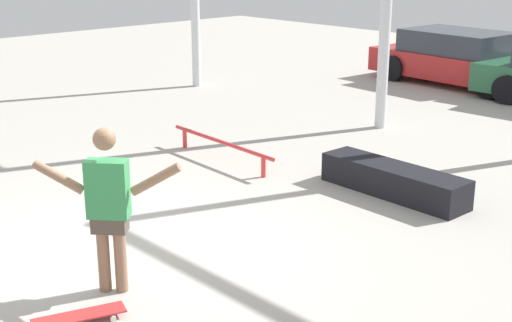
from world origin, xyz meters
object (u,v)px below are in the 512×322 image
at_px(skateboard, 79,316).
at_px(grind_rail, 221,144).
at_px(parked_car_red, 460,59).
at_px(skateboarder, 108,202).
at_px(grind_box, 393,180).

relative_size(skateboard, grind_rail, 0.35).
xyz_separation_m(skateboard, parked_car_red, (-3.60, 12.23, 0.54)).
distance_m(skateboarder, parked_car_red, 12.12).
height_order(skateboard, parked_car_red, parked_car_red).
height_order(skateboard, grind_rail, grind_rail).
bearing_deg(grind_rail, skateboard, -55.66).
relative_size(skateboarder, parked_car_red, 0.37).
distance_m(grind_box, parked_car_red, 8.22).
bearing_deg(skateboarder, skateboard, -103.15).
distance_m(grind_rail, parked_car_red, 8.16).
xyz_separation_m(skateboard, grind_rail, (-2.81, 4.11, 0.21)).
distance_m(skateboard, grind_rail, 4.98).
bearing_deg(grind_rail, grind_box, 14.30).
bearing_deg(skateboard, skateboarder, 48.07).
bearing_deg(parked_car_red, grind_rail, -80.07).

